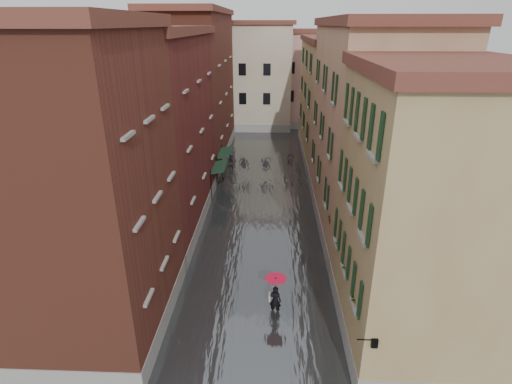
# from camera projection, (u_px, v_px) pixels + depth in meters

# --- Properties ---
(ground) EXTENTS (120.00, 120.00, 0.00)m
(ground) POSITION_uv_depth(u_px,v_px,m) (256.00, 299.00, 20.59)
(ground) COLOR #535355
(ground) RESTS_ON ground
(floodwater) EXTENTS (10.00, 60.00, 0.20)m
(floodwater) POSITION_uv_depth(u_px,v_px,m) (262.00, 197.00, 32.51)
(floodwater) COLOR #404447
(floodwater) RESTS_ON ground
(building_left_near) EXTENTS (6.00, 8.00, 13.00)m
(building_left_near) POSITION_uv_depth(u_px,v_px,m) (84.00, 197.00, 16.48)
(building_left_near) COLOR brown
(building_left_near) RESTS_ON ground
(building_left_mid) EXTENTS (6.00, 14.00, 12.50)m
(building_left_mid) POSITION_uv_depth(u_px,v_px,m) (157.00, 135.00, 26.70)
(building_left_mid) COLOR maroon
(building_left_mid) RESTS_ON ground
(building_left_far) EXTENTS (6.00, 16.00, 14.00)m
(building_left_far) POSITION_uv_depth(u_px,v_px,m) (196.00, 89.00, 40.21)
(building_left_far) COLOR brown
(building_left_far) RESTS_ON ground
(building_right_near) EXTENTS (6.00, 8.00, 11.50)m
(building_right_near) POSITION_uv_depth(u_px,v_px,m) (425.00, 220.00, 16.24)
(building_right_near) COLOR #95734D
(building_right_near) RESTS_ON ground
(building_right_mid) EXTENTS (6.00, 14.00, 13.00)m
(building_right_mid) POSITION_uv_depth(u_px,v_px,m) (368.00, 133.00, 26.07)
(building_right_mid) COLOR tan
(building_right_mid) RESTS_ON ground
(building_right_far) EXTENTS (6.00, 16.00, 11.50)m
(building_right_far) POSITION_uv_depth(u_px,v_px,m) (335.00, 103.00, 40.17)
(building_right_far) COLOR #95734D
(building_right_far) RESTS_ON ground
(building_end_cream) EXTENTS (12.00, 9.00, 13.00)m
(building_end_cream) POSITION_uv_depth(u_px,v_px,m) (245.00, 77.00, 53.14)
(building_end_cream) COLOR beige
(building_end_cream) RESTS_ON ground
(building_end_pink) EXTENTS (10.00, 9.00, 12.00)m
(building_end_pink) POSITION_uv_depth(u_px,v_px,m) (311.00, 80.00, 54.84)
(building_end_pink) COLOR tan
(building_end_pink) RESTS_ON ground
(awning_near) EXTENTS (1.09, 3.11, 2.80)m
(awning_near) POSITION_uv_depth(u_px,v_px,m) (219.00, 167.00, 32.04)
(awning_near) COLOR #152F1F
(awning_near) RESTS_ON ground
(awning_far) EXTENTS (1.09, 3.35, 2.80)m
(awning_far) POSITION_uv_depth(u_px,v_px,m) (225.00, 153.00, 35.56)
(awning_far) COLOR #152F1F
(awning_far) RESTS_ON ground
(wall_lantern) EXTENTS (0.71, 0.22, 0.35)m
(wall_lantern) POSITION_uv_depth(u_px,v_px,m) (374.00, 342.00, 13.73)
(wall_lantern) COLOR black
(wall_lantern) RESTS_ON ground
(window_planters) EXTENTS (0.59, 10.15, 0.84)m
(window_planters) POSITION_uv_depth(u_px,v_px,m) (340.00, 237.00, 19.49)
(window_planters) COLOR brown
(window_planters) RESTS_ON ground
(pedestrian_main) EXTENTS (1.05, 1.05, 2.06)m
(pedestrian_main) POSITION_uv_depth(u_px,v_px,m) (275.00, 291.00, 19.05)
(pedestrian_main) COLOR black
(pedestrian_main) RESTS_ON ground
(pedestrian_far) EXTENTS (0.80, 0.63, 1.59)m
(pedestrian_far) POSITION_uv_depth(u_px,v_px,m) (232.00, 163.00, 38.20)
(pedestrian_far) COLOR black
(pedestrian_far) RESTS_ON ground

